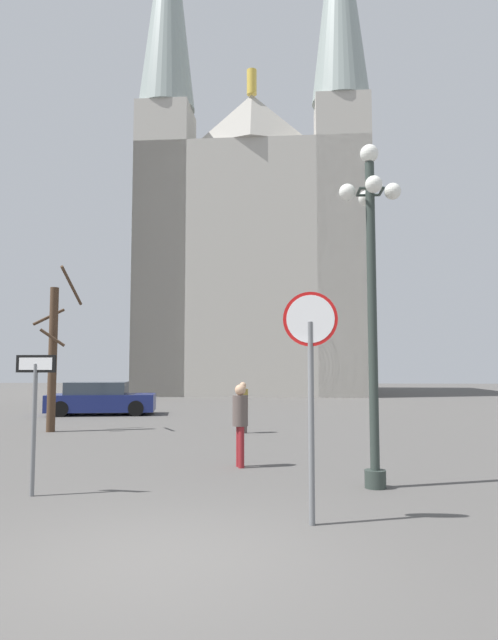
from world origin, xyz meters
The scene contains 9 objects.
ground_plane centered at (0.00, 0.00, 0.00)m, with size 120.00×120.00×0.00m, color #514F4C.
cathedral centered at (-0.55, 36.09, 11.53)m, with size 16.87×14.39×39.52m.
stop_sign centered at (1.62, 1.34, 2.12)m, with size 0.73×0.14×3.05m.
one_way_arrow_sign centered at (-2.73, 2.70, 1.47)m, with size 0.70×0.12×2.24m.
street_lamp centered at (2.82, 3.59, 3.58)m, with size 1.09×1.09×5.99m.
bare_tree centered at (-5.96, 11.10, 2.42)m, with size 1.47×1.46×5.16m.
parked_car_near_navy centered at (-6.37, 17.14, 0.66)m, with size 4.66×2.55×1.38m.
pedestrian_walking centered at (0.40, 5.37, 1.02)m, with size 0.32×0.32×1.68m.
pedestrian_standing centered at (0.07, 11.08, 0.94)m, with size 0.32×0.32×1.56m.
Camera 1 is at (1.21, -6.03, 2.06)m, focal length 30.95 mm.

